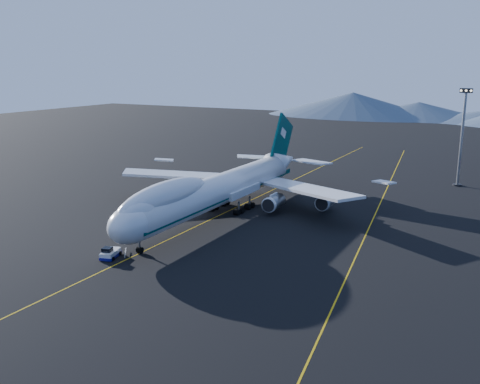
% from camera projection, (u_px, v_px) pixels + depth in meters
% --- Properties ---
extents(ground, '(500.00, 500.00, 0.00)m').
position_uv_depth(ground, '(219.00, 216.00, 113.66)').
color(ground, black).
rests_on(ground, ground).
extents(taxiway_line_main, '(0.25, 220.00, 0.01)m').
position_uv_depth(taxiway_line_main, '(219.00, 215.00, 113.66)').
color(taxiway_line_main, '#C69A0B').
rests_on(taxiway_line_main, ground).
extents(taxiway_line_side, '(28.08, 198.09, 0.01)m').
position_uv_depth(taxiway_line_side, '(371.00, 223.00, 108.36)').
color(taxiway_line_side, '#C69A0B').
rests_on(taxiway_line_side, ground).
extents(boeing_747, '(59.62, 72.43, 19.37)m').
position_uv_depth(boeing_747, '(219.00, 189.00, 112.34)').
color(boeing_747, silver).
rests_on(boeing_747, ground).
extents(pushback_tug, '(3.31, 4.67, 1.85)m').
position_uv_depth(pushback_tug, '(111.00, 254.00, 88.87)').
color(pushback_tug, silver).
rests_on(pushback_tug, ground).
extents(floodlight_mast, '(3.14, 2.36, 25.43)m').
position_uv_depth(floodlight_mast, '(462.00, 137.00, 138.84)').
color(floodlight_mast, black).
rests_on(floodlight_mast, ground).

